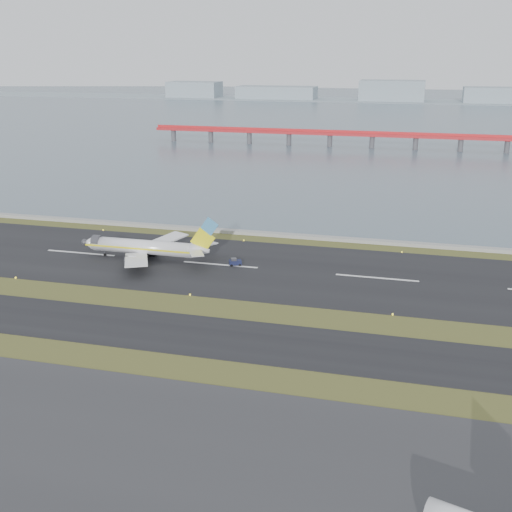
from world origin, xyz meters
name	(u,v)px	position (x,y,z in m)	size (l,w,h in m)	color
ground	(178,308)	(0.00, 0.00, 0.00)	(1000.00, 1000.00, 0.00)	#37491A
apron_strip	(31,457)	(0.00, -55.00, 0.05)	(1000.00, 50.00, 0.10)	#2D2C2F
taxiway_strip	(156,330)	(0.00, -12.00, 0.05)	(1000.00, 18.00, 0.10)	black
runway_strip	(220,265)	(0.00, 30.00, 0.05)	(1000.00, 45.00, 0.10)	black
seawall	(251,233)	(0.00, 60.00, 0.50)	(1000.00, 2.50, 1.00)	gray
bay_water	(369,114)	(0.00, 460.00, 0.00)	(1400.00, 800.00, 1.30)	#4D606F
red_pier	(372,135)	(20.00, 250.00, 7.28)	(260.00, 5.00, 10.20)	red
far_shoreline	(395,95)	(13.62, 620.00, 6.07)	(1400.00, 80.00, 60.50)	#8A9BA4
airliner	(147,247)	(-19.84, 29.22, 3.46)	(38.52, 32.89, 12.80)	white
pushback_tug	(235,262)	(3.83, 30.49, 0.97)	(3.55, 2.84, 1.99)	#141837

